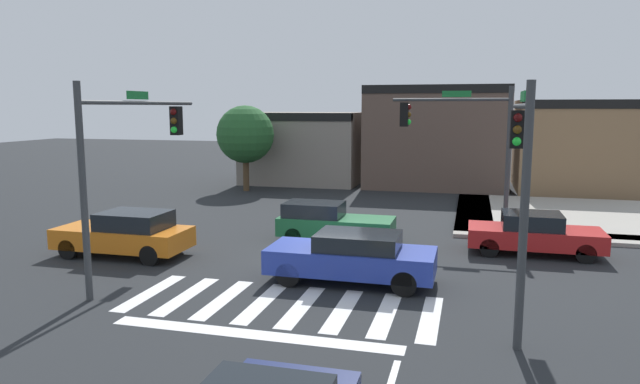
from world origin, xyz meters
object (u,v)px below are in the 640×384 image
(car_red, at_px, (534,234))
(car_orange, at_px, (126,234))
(car_green, at_px, (331,222))
(roadside_tree, at_px, (245,135))
(traffic_signal_southeast, at_px, (521,164))
(car_blue, at_px, (353,257))
(traffic_signal_southwest, at_px, (131,145))
(traffic_signal_northeast, at_px, (463,135))

(car_red, relative_size, car_orange, 0.98)
(car_green, height_order, roadside_tree, roadside_tree)
(traffic_signal_southeast, xyz_separation_m, car_blue, (-4.27, 2.15, -2.99))
(traffic_signal_southeast, relative_size, roadside_tree, 1.09)
(traffic_signal_southeast, bearing_deg, car_green, 41.57)
(car_red, height_order, car_orange, car_orange)
(traffic_signal_southwest, height_order, car_red, traffic_signal_southwest)
(traffic_signal_southwest, relative_size, car_blue, 1.27)
(car_orange, bearing_deg, car_green, -149.02)
(traffic_signal_northeast, height_order, car_red, traffic_signal_northeast)
(traffic_signal_northeast, bearing_deg, car_green, 29.35)
(car_green, relative_size, car_orange, 0.95)
(traffic_signal_northeast, height_order, traffic_signal_southeast, traffic_signal_northeast)
(traffic_signal_southwest, distance_m, car_green, 7.98)
(traffic_signal_northeast, distance_m, roadside_tree, 15.54)
(roadside_tree, bearing_deg, traffic_signal_southeast, -52.35)
(car_blue, relative_size, roadside_tree, 0.93)
(traffic_signal_southwest, distance_m, roadside_tree, 17.60)
(car_orange, bearing_deg, roadside_tree, -83.05)
(traffic_signal_northeast, relative_size, car_red, 1.32)
(traffic_signal_southwest, bearing_deg, car_red, -63.69)
(traffic_signal_northeast, bearing_deg, roadside_tree, -35.03)
(car_blue, bearing_deg, traffic_signal_southeast, 153.24)
(traffic_signal_northeast, distance_m, car_green, 6.20)
(car_red, distance_m, car_orange, 13.92)
(car_red, distance_m, car_blue, 7.17)
(traffic_signal_northeast, distance_m, car_orange, 12.97)
(traffic_signal_northeast, height_order, car_blue, traffic_signal_northeast)
(traffic_signal_southwest, bearing_deg, traffic_signal_northeast, -47.86)
(traffic_signal_southeast, bearing_deg, roadside_tree, 37.65)
(traffic_signal_southeast, distance_m, traffic_signal_southwest, 10.69)
(car_red, xyz_separation_m, car_blue, (-5.37, -4.75, 0.05))
(traffic_signal_southwest, bearing_deg, car_blue, -80.67)
(traffic_signal_southeast, distance_m, car_green, 9.61)
(traffic_signal_southeast, height_order, car_green, traffic_signal_southeast)
(traffic_signal_northeast, bearing_deg, traffic_signal_southwest, 42.14)
(roadside_tree, bearing_deg, car_orange, -83.05)
(car_red, bearing_deg, car_blue, -138.48)
(traffic_signal_southwest, relative_size, car_orange, 1.35)
(roadside_tree, bearing_deg, car_red, -36.88)
(car_orange, bearing_deg, traffic_signal_southwest, 130.06)
(traffic_signal_northeast, bearing_deg, traffic_signal_southeast, 98.64)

